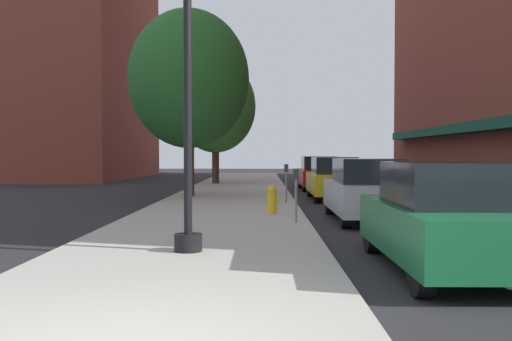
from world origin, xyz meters
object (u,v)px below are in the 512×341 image
at_px(lamppost, 188,70).
at_px(parking_meter_far, 286,178).
at_px(parking_meter_near, 296,189).
at_px(tree_near, 189,79).
at_px(car_silver, 366,191).
at_px(tree_mid, 215,107).
at_px(car_yellow, 334,179).
at_px(car_green, 445,218).
at_px(fire_hydrant, 272,199).
at_px(car_red, 318,173).

xyz_separation_m(lamppost, parking_meter_far, (2.08, 9.68, -2.25)).
relative_size(parking_meter_near, tree_near, 0.18).
relative_size(lamppost, tree_near, 0.80).
bearing_deg(car_silver, tree_near, 130.01).
relative_size(lamppost, tree_mid, 0.85).
distance_m(tree_near, car_silver, 10.03).
distance_m(parking_meter_far, car_yellow, 3.35).
distance_m(parking_meter_far, tree_near, 6.11).
bearing_deg(car_green, parking_meter_far, 101.42).
height_order(parking_meter_near, tree_mid, tree_mid).
bearing_deg(car_silver, parking_meter_near, -141.79).
relative_size(tree_mid, car_green, 1.62).
height_order(parking_meter_near, car_yellow, car_yellow).
xyz_separation_m(fire_hydrant, car_green, (2.49, -7.20, 0.29)).
bearing_deg(car_yellow, lamppost, -109.54).
relative_size(lamppost, fire_hydrant, 7.47).
bearing_deg(tree_mid, fire_hydrant, -79.84).
xyz_separation_m(parking_meter_far, car_red, (1.95, 8.80, -0.14)).
bearing_deg(parking_meter_near, car_red, 82.32).
bearing_deg(tree_mid, parking_meter_near, -79.36).
bearing_deg(car_red, car_green, -88.20).
relative_size(fire_hydrant, car_red, 0.18).
xyz_separation_m(car_silver, car_yellow, (0.00, 6.96, 0.00)).
bearing_deg(car_green, car_silver, 91.12).
height_order(fire_hydrant, car_red, car_red).
bearing_deg(car_silver, car_red, 92.22).
relative_size(fire_hydrant, parking_meter_near, 0.60).
bearing_deg(parking_meter_far, tree_near, 140.51).
xyz_separation_m(car_green, car_silver, (0.00, 6.49, 0.00)).
height_order(lamppost, tree_mid, tree_mid).
bearing_deg(parking_meter_near, lamppost, -117.33).
distance_m(tree_mid, car_green, 24.45).
xyz_separation_m(fire_hydrant, car_yellow, (2.49, 6.25, 0.29)).
relative_size(parking_meter_near, parking_meter_far, 1.00).
bearing_deg(parking_meter_near, parking_meter_far, 90.00).
height_order(parking_meter_far, tree_near, tree_near).
bearing_deg(car_silver, parking_meter_far, 116.91).
xyz_separation_m(lamppost, fire_hydrant, (1.54, 6.15, -2.68)).
bearing_deg(tree_near, car_silver, -52.20).
relative_size(car_green, car_yellow, 1.00).
height_order(parking_meter_far, tree_mid, tree_mid).
height_order(fire_hydrant, parking_meter_near, parking_meter_near).
bearing_deg(fire_hydrant, parking_meter_near, -75.69).
bearing_deg(car_red, fire_hydrant, -99.62).
height_order(lamppost, car_green, lamppost).
bearing_deg(tree_mid, tree_near, -91.39).
xyz_separation_m(parking_meter_far, car_silver, (1.95, -4.24, -0.14)).
height_order(car_green, car_yellow, same).
bearing_deg(car_yellow, car_silver, -91.53).
bearing_deg(parking_meter_near, tree_near, 113.06).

